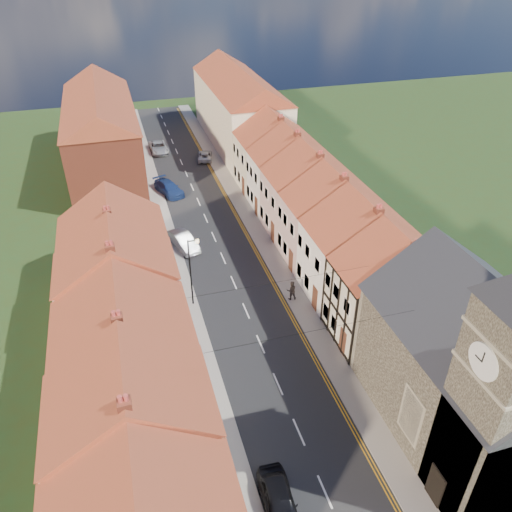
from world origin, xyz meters
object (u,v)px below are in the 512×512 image
(lamppost, at_px, (191,269))
(car_far, at_px, (169,188))
(church, at_px, (483,361))
(car_near, at_px, (279,502))
(car_mid, at_px, (183,241))
(pedestrian_right, at_px, (291,290))
(car_distant_b, at_px, (205,156))
(car_distant, at_px, (159,147))

(lamppost, bearing_deg, car_far, 87.37)
(church, distance_m, lamppost, 21.38)
(car_near, height_order, car_mid, car_mid)
(church, bearing_deg, lamppost, 128.30)
(pedestrian_right, distance_m, car_distant_b, 31.65)
(church, relative_size, car_far, 3.16)
(car_mid, relative_size, car_distant, 0.90)
(lamppost, relative_size, car_distant_b, 1.53)
(car_far, height_order, pedestrian_right, pedestrian_right)
(church, relative_size, car_near, 3.62)
(pedestrian_right, bearing_deg, church, 119.05)
(car_distant, height_order, car_distant_b, car_distant)
(lamppost, height_order, car_mid, lamppost)
(car_mid, relative_size, car_distant_b, 1.11)
(car_mid, height_order, car_far, car_mid)
(car_near, relative_size, car_distant, 0.87)
(church, relative_size, lamppost, 2.53)
(car_near, bearing_deg, lamppost, 96.31)
(church, xyz_separation_m, car_far, (-12.20, 37.75, -5.18))
(lamppost, xyz_separation_m, car_distant_b, (7.01, 30.00, -2.99))
(car_near, height_order, car_distant_b, car_near)
(car_distant, height_order, pedestrian_right, pedestrian_right)
(car_far, distance_m, car_distant, 13.38)
(car_distant_b, bearing_deg, car_mid, 85.73)
(car_near, xyz_separation_m, car_distant_b, (5.90, 48.23, -0.17))
(pedestrian_right, bearing_deg, car_far, -64.12)
(lamppost, distance_m, car_far, 21.28)
(car_near, bearing_deg, car_mid, 93.83)
(pedestrian_right, relative_size, car_distant_b, 0.43)
(lamppost, relative_size, car_far, 1.25)
(car_distant, xyz_separation_m, car_distant_b, (5.55, -4.44, -0.13))
(car_near, distance_m, pedestrian_right, 17.87)
(church, bearing_deg, car_distant, 102.90)
(pedestrian_right, bearing_deg, car_distant_b, -79.41)
(car_near, relative_size, car_distant_b, 1.07)
(car_distant_b, bearing_deg, lamppost, 89.39)
(car_far, relative_size, car_distant, 0.99)
(church, height_order, car_distant, church)
(lamppost, bearing_deg, church, -51.70)
(car_near, relative_size, car_far, 0.87)
(car_distant_b, bearing_deg, church, 110.07)
(lamppost, height_order, car_distant_b, lamppost)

